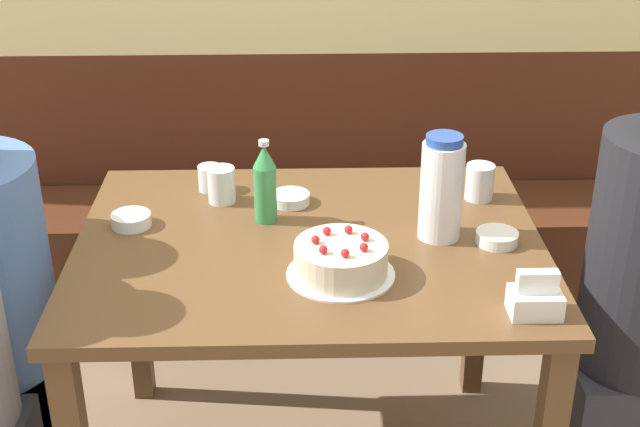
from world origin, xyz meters
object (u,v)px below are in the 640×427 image
Objects in this scene: bench_seat at (306,264)px; glass_tumbler_short at (480,182)px; soju_bottle at (265,183)px; glass_shot_small at (210,178)px; birthday_cake at (341,260)px; napkin_holder at (535,299)px; bowl_side_dish at (497,238)px; water_pitcher at (441,188)px; bowl_rice_small at (131,220)px; glass_water_tall at (221,185)px; bowl_soup_white at (291,198)px.

glass_tumbler_short is (0.47, -0.60, 0.59)m from bench_seat.
soju_bottle is 3.11× the size of glass_shot_small.
birthday_cake is 3.52× the size of glass_shot_small.
glass_shot_small is at bearing 138.65° from napkin_holder.
glass_tumbler_short reaches higher than bowl_side_dish.
birthday_cake is (0.07, -1.00, 0.58)m from bench_seat.
birthday_cake is at bearing -134.34° from glass_tumbler_short.
bench_seat is at bearing 81.14° from soju_bottle.
water_pitcher is 0.79m from bowl_rice_small.
water_pitcher is 3.77× the size of glass_shot_small.
birthday_cake is 2.58× the size of glass_water_tall.
napkin_holder reaches higher than birthday_cake.
bowl_soup_white is at bearing 151.56° from water_pitcher.
glass_tumbler_short is at bearing 11.34° from soju_bottle.
water_pitcher is (0.26, 0.19, 0.09)m from birthday_cake.
birthday_cake is 2.48× the size of bowl_rice_small.
birthday_cake is at bearing -54.84° from glass_shot_small.
napkin_holder is 1.06× the size of bowl_soup_white.
water_pitcher reaches higher than bowl_side_dish.
bowl_rice_small is 1.42× the size of glass_shot_small.
bench_seat is 0.96m from glass_tumbler_short.
birthday_cake is 0.59m from glass_shot_small.
glass_shot_small reaches higher than bowl_soup_white.
napkin_holder is 1.03m from bowl_rice_small.
glass_shot_small is (-0.60, 0.29, -0.10)m from water_pitcher.
glass_tumbler_short is at bearing -0.09° from glass_water_tall.
bowl_rice_small is at bearing 154.64° from napkin_holder.
bowl_soup_white is at bearing 57.23° from soju_bottle.
glass_water_tall is 1.00× the size of glass_tumbler_short.
birthday_cake reaches higher than glass_shot_small.
glass_water_tall and glass_tumbler_short have the same top height.
soju_bottle is 2.27× the size of glass_tumbler_short.
water_pitcher is at bearing -21.44° from glass_water_tall.
bowl_side_dish is (0.46, -0.86, 0.55)m from bench_seat.
bowl_soup_white is (0.06, 0.10, -0.09)m from soju_bottle.
bowl_rice_small is at bearing -171.41° from glass_tumbler_short.
birthday_cake is at bearing -159.42° from bowl_side_dish.
bowl_rice_small is (-0.41, -0.12, 0.00)m from bowl_soup_white.
birthday_cake reaches higher than glass_tumbler_short.
bowl_side_dish is (0.92, -0.12, -0.00)m from bowl_rice_small.
glass_shot_small is at bearing 125.16° from birthday_cake.
glass_tumbler_short is at bearing -5.93° from glass_shot_small.
water_pitcher is 1.21× the size of soju_bottle.
bench_seat is 0.97m from soju_bottle.
glass_water_tall is (0.22, 0.14, 0.03)m from bowl_rice_small.
soju_bottle reaches higher than napkin_holder.
napkin_holder reaches higher than glass_tumbler_short.
glass_shot_small is (0.19, 0.22, 0.02)m from bowl_rice_small.
water_pitcher is 0.19m from bowl_side_dish.
napkin_holder is at bearing -88.99° from glass_tumbler_short.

